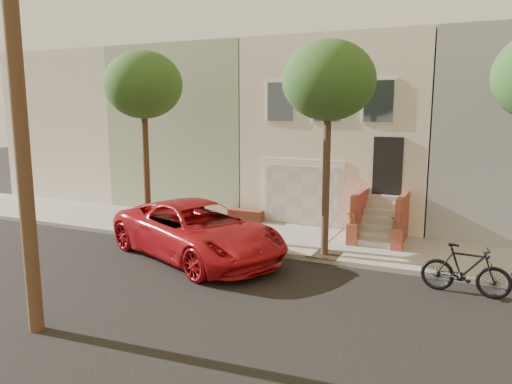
% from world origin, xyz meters
% --- Properties ---
extents(ground, '(90.00, 90.00, 0.00)m').
position_xyz_m(ground, '(0.00, 0.00, 0.00)').
color(ground, black).
rests_on(ground, ground).
extents(sidewalk, '(40.00, 3.70, 0.15)m').
position_xyz_m(sidewalk, '(0.00, 5.35, 0.07)').
color(sidewalk, '#9A998C').
rests_on(sidewalk, ground).
extents(house_row, '(33.10, 11.70, 7.00)m').
position_xyz_m(house_row, '(0.00, 11.19, 3.64)').
color(house_row, beige).
rests_on(house_row, sidewalk).
extents(tree_left, '(2.70, 2.57, 6.30)m').
position_xyz_m(tree_left, '(-5.50, 3.90, 5.26)').
color(tree_left, '#2D2116').
rests_on(tree_left, sidewalk).
extents(tree_mid, '(2.70, 2.57, 6.30)m').
position_xyz_m(tree_mid, '(1.00, 3.90, 5.26)').
color(tree_mid, '#2D2116').
rests_on(tree_mid, sidewalk).
extents(pickup_truck, '(6.79, 5.04, 1.71)m').
position_xyz_m(pickup_truck, '(-2.58, 2.45, 0.86)').
color(pickup_truck, red).
rests_on(pickup_truck, ground).
extents(motorcycle, '(2.13, 0.73, 1.26)m').
position_xyz_m(motorcycle, '(4.95, 2.62, 0.63)').
color(motorcycle, black).
rests_on(motorcycle, ground).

